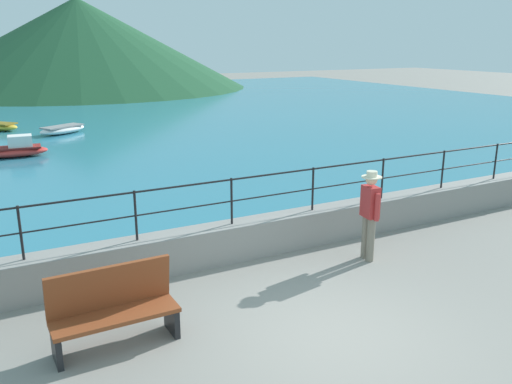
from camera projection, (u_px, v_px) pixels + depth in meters
ground_plane at (329, 335)px, 7.64m from camera, size 120.00×120.00×0.00m
promenade_wall at (232, 241)px, 10.26m from camera, size 20.00×0.56×0.70m
railing at (231, 192)px, 10.00m from camera, size 18.44×0.04×0.90m
lake_water at (55, 117)px, 29.55m from camera, size 64.00×44.32×0.06m
hill_main at (80, 44)px, 46.68m from camera, size 29.07×29.07×7.73m
bench_main at (113, 307)px, 7.27m from camera, size 1.71×0.58×1.13m
person_walking at (370, 211)px, 10.03m from camera, size 0.38×0.57×1.75m
boat_0 at (15, 149)px, 19.09m from camera, size 2.36×1.08×0.76m
boat_2 at (62, 129)px, 23.88m from camera, size 2.44×1.92×0.36m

